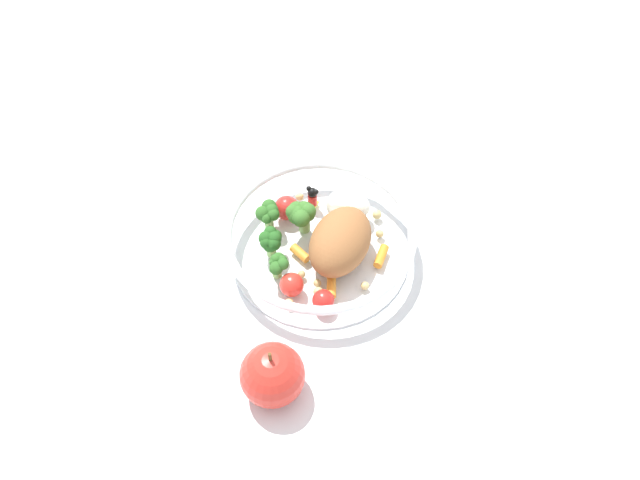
# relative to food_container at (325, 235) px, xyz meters

# --- Properties ---
(ground_plane) EXTENTS (2.40, 2.40, 0.00)m
(ground_plane) POSITION_rel_food_container_xyz_m (0.01, -0.00, -0.03)
(ground_plane) COLOR white
(food_container) EXTENTS (0.23, 0.23, 0.07)m
(food_container) POSITION_rel_food_container_xyz_m (0.00, 0.00, 0.00)
(food_container) COLOR white
(food_container) RESTS_ON ground_plane
(loose_apple) EXTENTS (0.07, 0.07, 0.08)m
(loose_apple) POSITION_rel_food_container_xyz_m (-0.09, 0.17, 0.00)
(loose_apple) COLOR red
(loose_apple) RESTS_ON ground_plane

